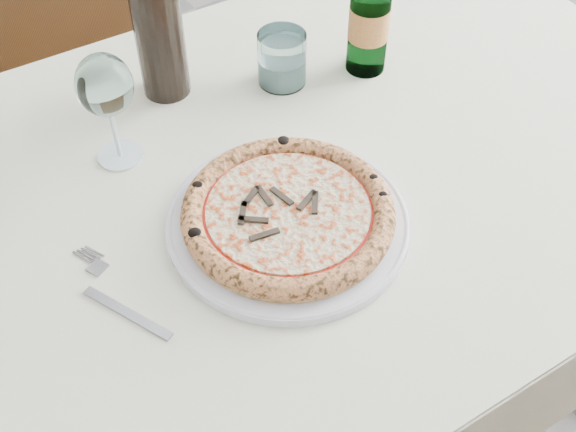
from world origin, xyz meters
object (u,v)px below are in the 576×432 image
Objects in this scene: pizza at (288,213)px; beer_bottle at (370,14)px; tumbler at (282,62)px; plate at (288,222)px; wine_bottle at (157,19)px; chair_far at (67,57)px; dining_table at (250,223)px; wine_glass at (105,88)px.

beer_bottle is (0.31, 0.22, 0.07)m from pizza.
tumbler is (0.17, 0.27, 0.01)m from pizza.
wine_bottle is (0.01, 0.35, 0.12)m from plate.
chair_far is 3.69× the size of beer_bottle.
pizza is 0.39m from beer_bottle.
dining_table is at bearing -158.83° from beer_bottle.
dining_table is 1.66× the size of chair_far.
plate is 0.02m from pizza.
dining_table is 4.76× the size of plate.
wine_glass is at bearing -101.34° from chair_far.
dining_table is 0.27m from tumbler.
chair_far is at bearing 91.17° from wine_bottle.
plate is at bearing -123.05° from tumbler.
dining_table is at bearing -92.00° from wine_bottle.
chair_far is 0.89m from plate.
dining_table is at bearing -50.93° from wine_glass.
tumbler is at bearing 56.95° from pizza.
beer_bottle is (0.31, -0.64, 0.32)m from chair_far.
beer_bottle is (0.43, -0.03, -0.02)m from wine_glass.
tumbler is (0.30, 0.02, -0.09)m from wine_glass.
plate is 0.37m from wine_bottle.
beer_bottle is at bearing 35.41° from pizza.
plate is 1.15× the size of pizza.
pizza is (-0.00, -0.00, 0.02)m from plate.
wine_glass reaches higher than plate.
pizza is 0.37m from wine_bottle.
tumbler is at bearing -73.54° from chair_far.
chair_far is at bearing 78.66° from wine_glass.
beer_bottle reaches higher than tumbler.
wine_bottle reaches higher than wine_glass.
plate is at bearing -144.59° from beer_bottle.
dining_table is 0.77m from chair_far.
beer_bottle is (0.31, 0.12, 0.19)m from dining_table.
wine_glass is at bearing 129.07° from dining_table.
dining_table is 0.14m from plate.
tumbler is at bearing 2.89° from wine_glass.
dining_table is at bearing 90.00° from plate.
tumbler is 0.29× the size of wine_bottle.
beer_bottle is at bearing -4.31° from wine_glass.
wine_bottle reaches higher than tumbler.
plate is at bearing -89.90° from chair_far.
wine_glass reaches higher than tumbler.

